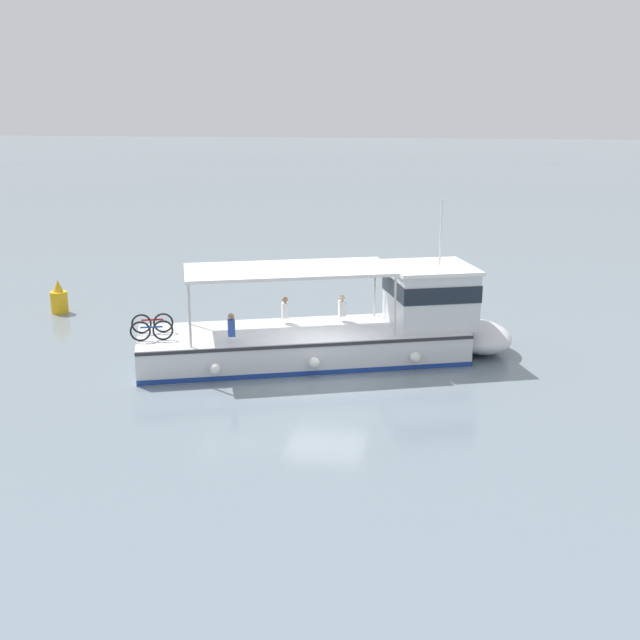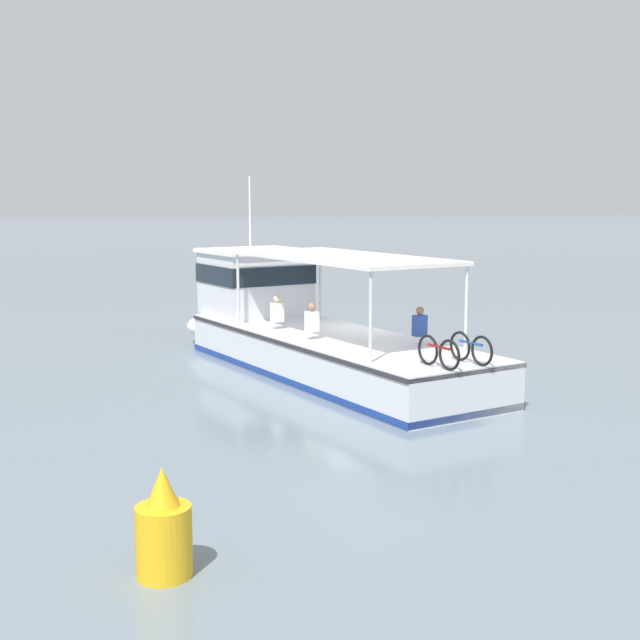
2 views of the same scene
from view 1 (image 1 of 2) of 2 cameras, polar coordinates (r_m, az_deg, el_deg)
ground_plane at (r=25.20m, az=0.44°, el=-3.97°), size 400.00×400.00×0.00m
ferry_main at (r=26.52m, az=2.16°, el=-0.70°), size 7.21×13.00×5.32m
channel_buoy at (r=34.31m, az=-18.40°, el=1.42°), size 0.70×0.70×1.40m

